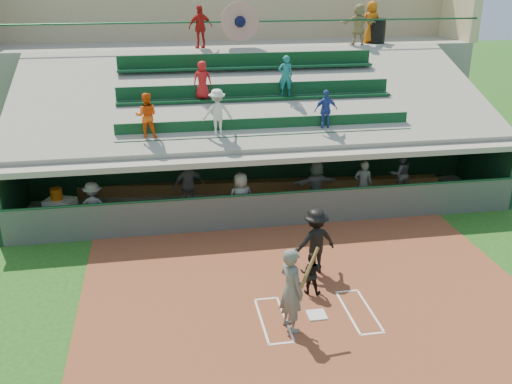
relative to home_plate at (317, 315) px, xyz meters
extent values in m
plane|color=#1D4B15|center=(0.00, 0.00, -0.04)|extent=(100.00, 100.00, 0.00)
cube|color=brown|center=(0.00, 0.50, -0.03)|extent=(11.00, 9.00, 0.02)
cube|color=silver|center=(0.00, 0.00, 0.00)|extent=(0.43, 0.43, 0.03)
cube|color=white|center=(-0.75, 0.00, -0.01)|extent=(0.05, 1.80, 0.01)
cube|color=white|center=(0.75, 0.00, -0.01)|extent=(0.05, 1.80, 0.01)
cube|color=white|center=(-1.30, 0.00, -0.01)|extent=(0.05, 1.80, 0.01)
cube|color=white|center=(1.30, 0.00, -0.01)|extent=(0.05, 1.80, 0.01)
cube|color=white|center=(-1.02, 0.90, -0.01)|extent=(0.60, 0.05, 0.01)
cube|color=white|center=(1.02, 0.90, -0.01)|extent=(0.60, 0.05, 0.01)
cube|color=white|center=(-1.02, -0.90, -0.01)|extent=(0.60, 0.05, 0.01)
cube|color=white|center=(1.02, -0.90, -0.01)|extent=(0.60, 0.05, 0.01)
cube|color=#9A988C|center=(0.00, 6.75, -0.02)|extent=(16.00, 3.50, 0.04)
cube|color=gray|center=(0.00, 13.50, 2.26)|extent=(20.00, 3.00, 4.60)
cube|color=#4E534E|center=(0.00, 5.00, 0.52)|extent=(16.00, 0.06, 1.10)
cylinder|color=#144124|center=(0.00, 5.00, 1.09)|extent=(16.00, 0.08, 0.08)
cube|color=black|center=(0.00, 8.50, 1.07)|extent=(16.00, 0.25, 2.20)
cube|color=black|center=(-8.00, 6.75, 1.07)|extent=(0.25, 3.50, 2.20)
cube|color=black|center=(8.00, 6.75, 1.07)|extent=(0.25, 3.50, 2.20)
cube|color=gray|center=(0.00, 6.75, 2.17)|extent=(16.40, 3.90, 0.18)
cube|color=gray|center=(0.00, 10.25, 1.12)|extent=(16.40, 3.50, 2.30)
cube|color=gray|center=(0.00, 11.90, 2.26)|extent=(16.40, 0.30, 4.60)
cube|color=gray|center=(0.00, 8.60, 3.42)|extent=(16.40, 6.51, 2.37)
cube|color=#0C341F|center=(0.00, 6.20, 2.62)|extent=(9.40, 0.42, 0.08)
cube|color=#0C371E|center=(0.00, 6.40, 2.88)|extent=(9.40, 0.06, 0.45)
cube|color=#0B341C|center=(0.00, 8.10, 3.37)|extent=(9.40, 0.42, 0.08)
cube|color=#0C351D|center=(0.00, 8.30, 3.62)|extent=(9.40, 0.06, 0.45)
cube|color=#0B341E|center=(0.00, 10.00, 4.12)|extent=(9.40, 0.42, 0.08)
cube|color=#0C391B|center=(0.00, 10.20, 4.38)|extent=(9.40, 0.06, 0.45)
imported|color=#EE530E|center=(-3.70, 6.30, 3.35)|extent=(0.72, 0.58, 1.39)
imported|color=silver|center=(-1.55, 6.30, 3.37)|extent=(0.99, 0.65, 1.43)
imported|color=#27419D|center=(1.91, 6.30, 3.30)|extent=(0.77, 0.35, 1.29)
imported|color=red|center=(-1.83, 8.20, 4.03)|extent=(0.69, 0.53, 1.25)
imported|color=#1A7076|center=(1.00, 8.20, 4.09)|extent=(0.51, 0.34, 1.37)
cylinder|color=#154427|center=(0.00, 12.00, 5.56)|extent=(20.00, 0.07, 0.07)
cylinder|color=#AE2118|center=(0.00, 11.98, 5.56)|extent=(1.50, 0.06, 1.50)
sphere|color=black|center=(0.00, 11.95, 5.56)|extent=(0.44, 0.44, 0.44)
cube|color=tan|center=(0.00, 15.00, 6.16)|extent=(20.00, 0.40, 3.20)
cube|color=#C9BA86|center=(10.00, 13.50, 6.16)|extent=(0.40, 3.00, 3.20)
imported|color=#525450|center=(-0.71, -0.38, 0.97)|extent=(0.71, 0.85, 1.98)
cylinder|color=brown|center=(-0.36, -0.53, 1.57)|extent=(0.56, 0.54, 0.75)
sphere|color=brown|center=(-0.58, -0.38, 1.22)|extent=(0.10, 0.10, 0.10)
imported|color=black|center=(0.10, 1.01, 0.53)|extent=(0.64, 0.57, 1.09)
imported|color=black|center=(0.48, 2.02, 0.88)|extent=(1.27, 0.90, 1.79)
cube|color=brown|center=(-0.28, 8.00, 0.21)|extent=(13.68, 1.72, 0.41)
cube|color=white|center=(-6.56, 6.46, 0.38)|extent=(1.05, 0.93, 0.76)
cylinder|color=#CC610C|center=(-6.63, 6.46, 0.94)|extent=(0.36, 0.36, 0.36)
imported|color=#5D605A|center=(-5.45, 5.62, 0.78)|extent=(1.04, 0.64, 1.56)
imported|color=#5B5E59|center=(-2.52, 6.69, 0.89)|extent=(1.11, 0.70, 1.77)
imported|color=#5F615C|center=(-0.98, 5.34, 0.84)|extent=(0.91, 0.68, 1.67)
imported|color=#61645E|center=(1.66, 6.22, 0.82)|extent=(1.54, 0.59, 1.62)
imported|color=#565853|center=(3.18, 5.91, 0.83)|extent=(0.70, 0.57, 1.65)
imported|color=#595C57|center=(4.86, 6.80, 0.81)|extent=(0.81, 0.64, 1.60)
cylinder|color=black|center=(5.88, 12.55, 5.07)|extent=(0.67, 0.67, 1.00)
imported|color=red|center=(-1.54, 12.02, 5.38)|extent=(1.03, 0.63, 1.63)
imported|color=#C85D0B|center=(5.63, 12.65, 5.41)|extent=(0.86, 0.59, 1.70)
imported|color=tan|center=(4.90, 12.17, 5.38)|extent=(1.55, 0.64, 1.62)
camera|label=1|loc=(-3.30, -10.85, 7.47)|focal=40.00mm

